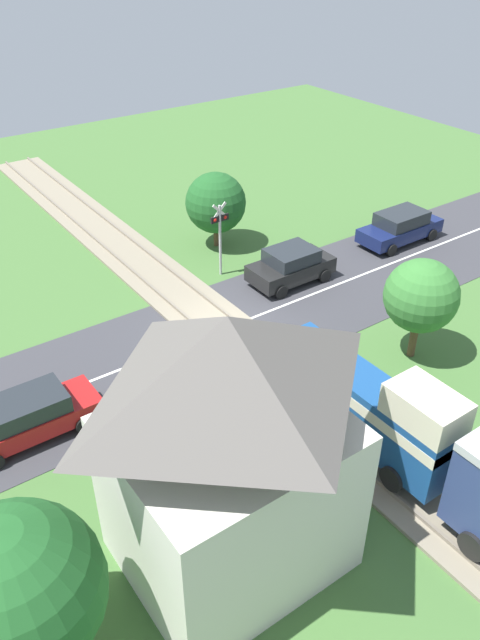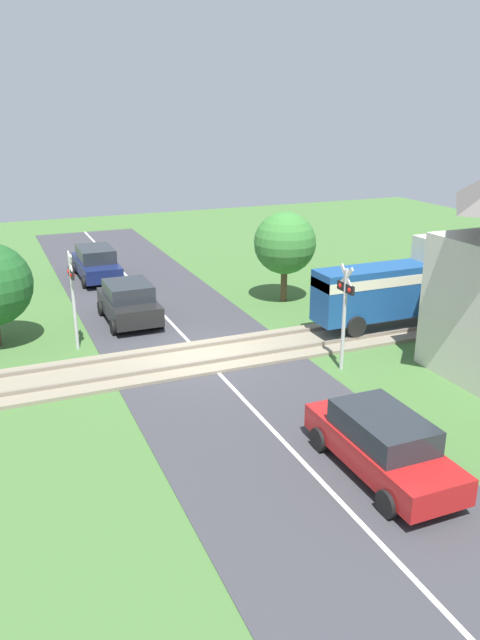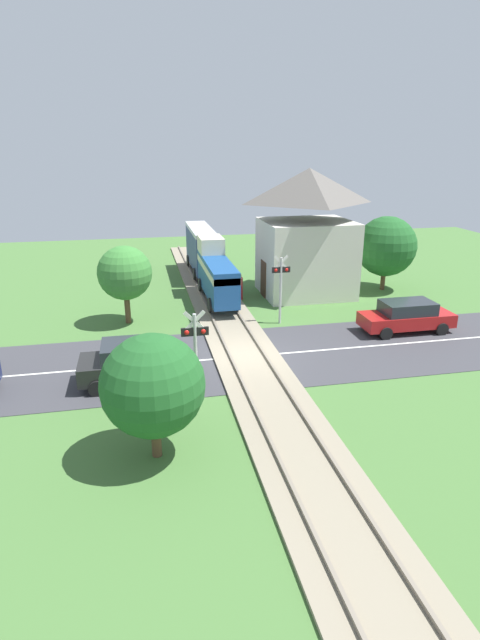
% 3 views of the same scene
% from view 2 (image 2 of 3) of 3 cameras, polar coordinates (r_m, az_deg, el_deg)
% --- Properties ---
extents(ground_plane, '(60.00, 60.00, 0.00)m').
position_cam_2_polar(ground_plane, '(21.10, -3.29, -3.53)').
color(ground_plane, '#426B33').
extents(road_surface, '(48.00, 6.40, 0.02)m').
position_cam_2_polar(road_surface, '(21.10, -3.29, -3.50)').
color(road_surface, '#38383D').
rests_on(road_surface, ground_plane).
extents(track_bed, '(2.80, 48.00, 0.24)m').
position_cam_2_polar(track_bed, '(21.08, -3.29, -3.36)').
color(track_bed, gray).
rests_on(track_bed, ground_plane).
extents(train, '(1.58, 13.11, 3.18)m').
position_cam_2_polar(train, '(26.15, 20.26, 4.06)').
color(train, navy).
rests_on(train, track_bed).
extents(car_near_crossing, '(3.79, 1.97, 1.59)m').
position_cam_2_polar(car_near_crossing, '(24.72, -10.13, 1.65)').
color(car_near_crossing, black).
rests_on(car_near_crossing, ground_plane).
extents(car_far_side, '(4.36, 1.81, 1.50)m').
position_cam_2_polar(car_far_side, '(14.87, 12.83, -10.91)').
color(car_far_side, '#A81919').
rests_on(car_far_side, ground_plane).
extents(car_behind_queue, '(4.43, 1.90, 1.58)m').
position_cam_2_polar(car_behind_queue, '(31.32, -13.01, 5.12)').
color(car_behind_queue, '#141E4C').
rests_on(car_behind_queue, ground_plane).
extents(crossing_signal_west_approach, '(0.90, 0.18, 3.45)m').
position_cam_2_polar(crossing_signal_west_approach, '(21.93, -15.07, 2.78)').
color(crossing_signal_west_approach, '#B7B7B7').
rests_on(crossing_signal_west_approach, ground_plane).
extents(crossing_signal_east_approach, '(0.90, 0.18, 3.45)m').
position_cam_2_polar(crossing_signal_east_approach, '(19.76, 9.56, 1.41)').
color(crossing_signal_east_approach, '#B7B7B7').
rests_on(crossing_signal_east_approach, ground_plane).
extents(pedestrian_by_station, '(0.38, 0.38, 1.53)m').
position_cam_2_polar(pedestrian_by_station, '(23.60, 16.98, -0.06)').
color(pedestrian_by_station, '#B2282D').
rests_on(pedestrian_by_station, ground_plane).
extents(tree_roadside_hedge, '(2.65, 2.65, 3.89)m').
position_cam_2_polar(tree_roadside_hedge, '(26.69, 4.12, 7.02)').
color(tree_roadside_hedge, brown).
rests_on(tree_roadside_hedge, ground_plane).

